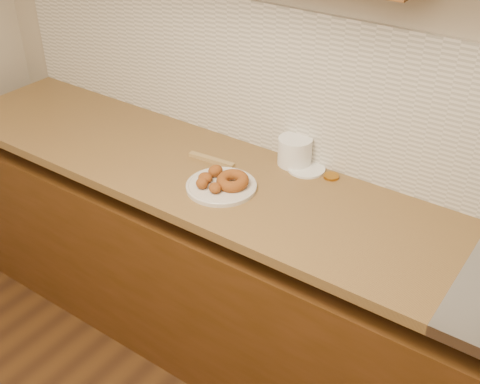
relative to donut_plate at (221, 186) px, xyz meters
The scene contains 11 objects.
wall_back 0.70m from the donut_plate, 44.16° to the left, with size 4.00×0.02×2.70m, color #C3B296.
base_cabinet 0.65m from the donut_plate, 10.04° to the left, with size 3.60×0.60×0.77m, color #542D14.
butcher_block 0.27m from the donut_plate, 165.09° to the left, with size 2.30×0.62×0.04m, color olive.
backsplash 0.61m from the donut_plate, 43.24° to the left, with size 3.60×0.02×0.60m, color silver.
donut_plate is the anchor object (origin of this frame).
ring_donut 0.05m from the donut_plate, 28.51° to the left, with size 0.12×0.12×0.04m, color #954519.
fried_dough_chunks 0.05m from the donut_plate, 156.85° to the right, with size 0.15×0.17×0.05m.
plastic_tub 0.35m from the donut_plate, 67.85° to the left, with size 0.14×0.14×0.11m, color white.
tub_lid 0.36m from the donut_plate, 57.56° to the left, with size 0.15×0.15×0.01m, color white.
brass_jar_lid 0.43m from the donut_plate, 45.34° to the left, with size 0.06×0.06×0.01m, color #AC6E1E.
wooden_utensil 0.21m from the donut_plate, 137.72° to the left, with size 0.21×0.03×0.02m, color #9F7E49.
Camera 1 is at (0.77, 0.10, 2.11)m, focal length 45.00 mm.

